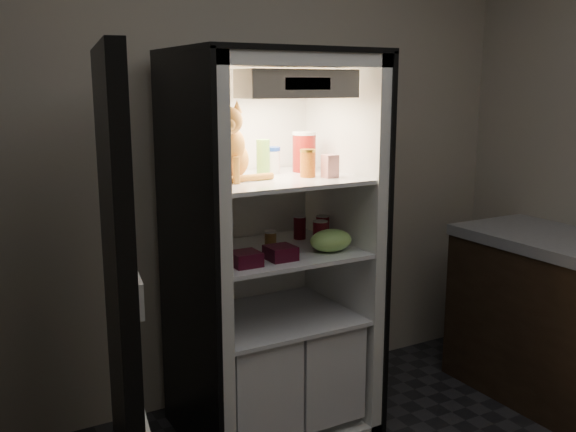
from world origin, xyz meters
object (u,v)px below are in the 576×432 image
at_px(tabby_cat, 229,151).
at_px(parmesan_shaker, 263,157).
at_px(mayo_tub, 271,160).
at_px(refrigerator, 269,276).
at_px(soda_can_a, 300,228).
at_px(soda_can_b, 323,228).
at_px(salsa_jar, 308,163).
at_px(grape_bag, 331,240).
at_px(soda_can_c, 320,234).
at_px(condiment_jar, 271,239).
at_px(berry_box_left, 245,259).
at_px(cream_carton, 330,166).
at_px(berry_box_right, 281,253).
at_px(pepper_jar, 304,152).

xyz_separation_m(tabby_cat, parmesan_shaker, (0.22, 0.09, -0.05)).
bearing_deg(tabby_cat, mayo_tub, 43.96).
relative_size(refrigerator, soda_can_a, 16.04).
bearing_deg(soda_can_b, salsa_jar, -143.39).
xyz_separation_m(tabby_cat, grape_bag, (0.45, -0.17, -0.43)).
height_order(soda_can_a, grape_bag, soda_can_a).
xyz_separation_m(soda_can_b, grape_bag, (-0.09, -0.21, -0.01)).
bearing_deg(refrigerator, soda_can_c, -34.54).
bearing_deg(condiment_jar, salsa_jar, -43.25).
distance_m(soda_can_b, soda_can_c, 0.16).
bearing_deg(soda_can_c, berry_box_left, -167.55).
xyz_separation_m(cream_carton, berry_box_right, (-0.28, -0.03, -0.37)).
height_order(pepper_jar, soda_can_b, pepper_jar).
relative_size(pepper_jar, soda_can_c, 1.48).
bearing_deg(pepper_jar, grape_bag, -91.47).
xyz_separation_m(tabby_cat, soda_can_b, (0.53, 0.04, -0.42)).
xyz_separation_m(mayo_tub, grape_bag, (0.17, -0.28, -0.36)).
height_order(soda_can_c, berry_box_right, soda_can_c).
bearing_deg(tabby_cat, soda_can_a, 37.08).
bearing_deg(parmesan_shaker, condiment_jar, -71.03).
bearing_deg(refrigerator, soda_can_a, 17.64).
bearing_deg(grape_bag, pepper_jar, 88.53).
relative_size(soda_can_a, soda_can_b, 0.93).
bearing_deg(soda_can_c, soda_can_b, 53.27).
height_order(cream_carton, condiment_jar, cream_carton).
bearing_deg(berry_box_right, soda_can_c, 18.07).
height_order(tabby_cat, pepper_jar, tabby_cat).
bearing_deg(refrigerator, tabby_cat, -166.53).
distance_m(grape_bag, berry_box_left, 0.46).
height_order(pepper_jar, berry_box_left, pepper_jar).
distance_m(parmesan_shaker, salsa_jar, 0.23).
distance_m(cream_carton, grape_bag, 0.35).
relative_size(mayo_tub, soda_can_a, 1.10).
relative_size(soda_can_c, berry_box_left, 1.08).
height_order(cream_carton, soda_can_b, cream_carton).
bearing_deg(tabby_cat, berry_box_left, -72.91).
xyz_separation_m(salsa_jar, soda_can_c, (0.07, -0.01, -0.35)).
relative_size(salsa_jar, soda_can_c, 0.98).
relative_size(parmesan_shaker, soda_can_b, 1.35).
bearing_deg(pepper_jar, refrigerator, -169.89).
xyz_separation_m(pepper_jar, berry_box_left, (-0.47, -0.28, -0.42)).
distance_m(mayo_tub, soda_can_b, 0.44).
bearing_deg(soda_can_b, refrigerator, 178.01).
distance_m(tabby_cat, soda_can_c, 0.61).
relative_size(parmesan_shaker, soda_can_c, 1.27).
distance_m(parmesan_shaker, pepper_jar, 0.23).
bearing_deg(condiment_jar, berry_box_left, -136.83).
bearing_deg(cream_carton, salsa_jar, 141.77).
bearing_deg(grape_bag, salsa_jar, 130.81).
relative_size(condiment_jar, berry_box_right, 0.64).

